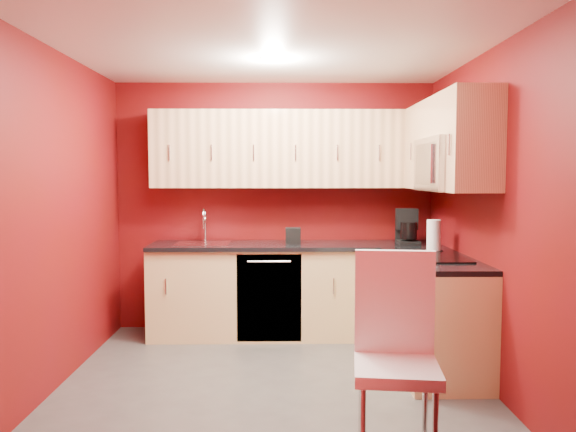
{
  "coord_description": "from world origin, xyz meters",
  "views": [
    {
      "loc": [
        0.06,
        -4.23,
        1.58
      ],
      "look_at": [
        0.12,
        0.55,
        1.23
      ],
      "focal_mm": 35.0,
      "sensor_mm": 36.0,
      "label": 1
    }
  ],
  "objects_px": {
    "coffee_maker": "(408,227)",
    "napkin_holder": "(293,236)",
    "sink": "(203,240)",
    "dining_chair": "(396,358)",
    "microwave": "(450,164)",
    "paper_towel": "(434,236)"
  },
  "relations": [
    {
      "from": "coffee_maker",
      "to": "napkin_holder",
      "type": "relative_size",
      "value": 2.16
    },
    {
      "from": "sink",
      "to": "napkin_holder",
      "type": "bearing_deg",
      "value": -4.14
    },
    {
      "from": "napkin_holder",
      "to": "dining_chair",
      "type": "distance_m",
      "value": 2.43
    },
    {
      "from": "microwave",
      "to": "paper_towel",
      "type": "relative_size",
      "value": 2.74
    },
    {
      "from": "sink",
      "to": "coffee_maker",
      "type": "bearing_deg",
      "value": -2.17
    },
    {
      "from": "coffee_maker",
      "to": "dining_chair",
      "type": "relative_size",
      "value": 0.3
    },
    {
      "from": "coffee_maker",
      "to": "paper_towel",
      "type": "xyz_separation_m",
      "value": [
        0.1,
        -0.53,
        -0.03
      ]
    },
    {
      "from": "sink",
      "to": "paper_towel",
      "type": "relative_size",
      "value": 1.88
    },
    {
      "from": "coffee_maker",
      "to": "dining_chair",
      "type": "distance_m",
      "value": 2.45
    },
    {
      "from": "microwave",
      "to": "sink",
      "type": "height_order",
      "value": "microwave"
    },
    {
      "from": "coffee_maker",
      "to": "napkin_holder",
      "type": "distance_m",
      "value": 1.11
    },
    {
      "from": "napkin_holder",
      "to": "paper_towel",
      "type": "relative_size",
      "value": 0.56
    },
    {
      "from": "sink",
      "to": "dining_chair",
      "type": "height_order",
      "value": "sink"
    },
    {
      "from": "coffee_maker",
      "to": "dining_chair",
      "type": "xyz_separation_m",
      "value": [
        -0.58,
        -2.33,
        -0.51
      ]
    },
    {
      "from": "sink",
      "to": "dining_chair",
      "type": "xyz_separation_m",
      "value": [
        1.4,
        -2.4,
        -0.37
      ]
    },
    {
      "from": "microwave",
      "to": "napkin_holder",
      "type": "xyz_separation_m",
      "value": [
        -1.22,
        0.94,
        -0.67
      ]
    },
    {
      "from": "sink",
      "to": "paper_towel",
      "type": "bearing_deg",
      "value": -16.13
    },
    {
      "from": "microwave",
      "to": "coffee_maker",
      "type": "distance_m",
      "value": 1.1
    },
    {
      "from": "napkin_holder",
      "to": "sink",
      "type": "bearing_deg",
      "value": 175.86
    },
    {
      "from": "paper_towel",
      "to": "dining_chair",
      "type": "height_order",
      "value": "paper_towel"
    },
    {
      "from": "microwave",
      "to": "dining_chair",
      "type": "bearing_deg",
      "value": -116.37
    },
    {
      "from": "sink",
      "to": "coffee_maker",
      "type": "height_order",
      "value": "sink"
    }
  ]
}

